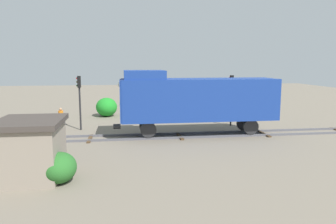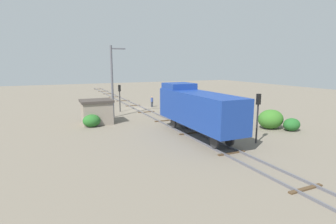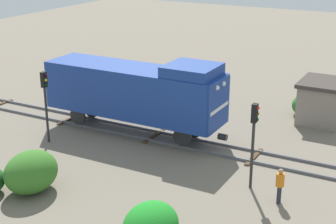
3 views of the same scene
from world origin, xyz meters
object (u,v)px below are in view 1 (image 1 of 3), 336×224
Objects in this scene: relay_hut at (31,148)px; locomotive at (196,98)px; traffic_signal_far at (231,91)px; traffic_signal_mid at (79,93)px; worker_by_signal at (61,116)px.

locomotive is at bearing 128.62° from relay_hut.
traffic_signal_far is (-3.60, 3.88, 0.18)m from locomotive.
locomotive is 2.73× the size of traffic_signal_far.
traffic_signal_mid is at bearing 175.44° from relay_hut.
relay_hut reaches higher than worker_by_signal.
locomotive is 2.72× the size of traffic_signal_mid.
traffic_signal_mid reaches higher than traffic_signal_far.
traffic_signal_far is at bearing 148.71° from worker_by_signal.
traffic_signal_far reaches higher than worker_by_signal.
traffic_signal_far is at bearing 129.92° from relay_hut.
traffic_signal_mid is 12.40m from traffic_signal_far.
locomotive is 11.13m from worker_by_signal.
worker_by_signal is at bearing -112.48° from locomotive.
traffic_signal_far is 17.37m from relay_hut.
relay_hut is at bearing 64.88° from worker_by_signal.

